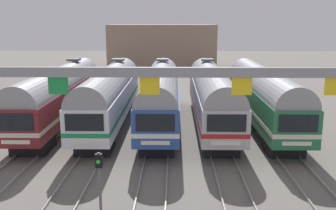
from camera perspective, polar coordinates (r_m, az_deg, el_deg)
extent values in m
plane|color=slate|center=(31.65, -1.07, -3.12)|extent=(160.00, 160.00, 0.00)
cube|color=gray|center=(49.26, -10.88, 2.39)|extent=(0.07, 70.00, 0.15)
cube|color=gray|center=(48.99, -9.24, 2.40)|extent=(0.07, 70.00, 0.15)
cube|color=gray|center=(48.58, -6.09, 2.40)|extent=(0.07, 70.00, 0.15)
cube|color=gray|center=(48.43, -4.41, 2.41)|extent=(0.07, 70.00, 0.15)
cube|color=gray|center=(48.25, -1.20, 2.40)|extent=(0.07, 70.00, 0.15)
cube|color=gray|center=(48.21, 0.50, 2.40)|extent=(0.07, 70.00, 0.15)
cube|color=gray|center=(48.27, 3.72, 2.38)|extent=(0.07, 70.00, 0.15)
cube|color=gray|center=(48.36, 5.42, 2.37)|extent=(0.07, 70.00, 0.15)
cube|color=gray|center=(48.64, 8.60, 2.35)|extent=(0.07, 70.00, 0.15)
cube|color=gray|center=(48.85, 10.27, 2.33)|extent=(0.07, 70.00, 0.15)
cube|color=maroon|center=(32.50, -15.84, 0.85)|extent=(2.85, 18.00, 2.35)
cube|color=beige|center=(32.57, -15.80, 0.24)|extent=(2.88, 18.02, 0.28)
cylinder|color=gray|center=(32.29, -15.96, 2.89)|extent=(2.74, 17.64, 2.74)
cube|color=black|center=(24.13, -21.99, -2.39)|extent=(2.28, 0.06, 1.03)
cube|color=silver|center=(24.45, -21.75, -5.16)|extent=(1.71, 0.05, 0.24)
cube|color=black|center=(27.13, -19.41, -5.37)|extent=(2.28, 2.60, 1.05)
cube|color=black|center=(38.78, -13.05, 0.27)|extent=(2.28, 2.60, 1.05)
cube|color=#4C4C51|center=(36.90, -13.86, 6.58)|extent=(1.10, 1.10, 0.20)
cube|color=white|center=(31.55, -8.62, 0.85)|extent=(2.85, 18.00, 2.35)
cube|color=#198C4C|center=(31.62, -8.60, 0.22)|extent=(2.88, 18.02, 0.28)
cylinder|color=gray|center=(31.34, -8.69, 2.95)|extent=(2.74, 17.64, 2.74)
cube|color=black|center=(22.84, -12.37, -2.56)|extent=(2.28, 0.06, 1.03)
cube|color=silver|center=(23.18, -12.23, -5.48)|extent=(1.71, 0.05, 0.24)
cube|color=black|center=(25.99, -10.78, -5.64)|extent=(2.28, 2.60, 1.05)
cube|color=black|center=(37.99, -6.98, 0.25)|extent=(2.28, 2.60, 1.05)
cube|color=#4C4C51|center=(36.07, -7.44, 6.71)|extent=(1.10, 1.10, 0.20)
cube|color=#284C9E|center=(31.13, -1.08, 0.83)|extent=(2.85, 18.00, 2.35)
cube|color=white|center=(31.20, -1.08, 0.20)|extent=(2.88, 18.02, 0.28)
cylinder|color=gray|center=(30.91, -1.09, 2.96)|extent=(2.74, 17.64, 2.74)
cube|color=black|center=(22.25, -1.92, -2.67)|extent=(2.28, 0.06, 1.03)
cube|color=silver|center=(22.60, -1.90, -5.66)|extent=(1.71, 0.05, 0.24)
cube|color=black|center=(25.48, -1.58, -5.79)|extent=(2.28, 2.60, 1.05)
cube|color=black|center=(37.64, -0.73, 0.23)|extent=(2.28, 2.60, 1.05)
cube|color=#4C4C51|center=(35.71, -0.81, 6.75)|extent=(1.10, 1.10, 0.20)
cube|color=#B2B5BA|center=(31.26, 6.53, 0.80)|extent=(2.85, 18.00, 2.35)
cube|color=#B21E1E|center=(31.33, 6.51, 0.17)|extent=(2.88, 18.02, 0.28)
cylinder|color=gray|center=(31.04, 6.58, 2.92)|extent=(2.74, 17.64, 2.74)
cube|color=black|center=(22.43, 8.72, -2.69)|extent=(2.28, 0.06, 1.03)
cube|color=silver|center=(22.77, 8.62, -5.66)|extent=(1.71, 0.05, 0.24)
cube|color=black|center=(25.63, 7.76, -5.79)|extent=(2.28, 2.60, 1.05)
cube|color=black|center=(37.75, 5.57, 0.20)|extent=(2.28, 2.60, 1.05)
cube|color=#4C4C51|center=(35.82, 5.87, 6.70)|extent=(1.10, 1.10, 0.20)
cube|color=#236B42|center=(31.92, 13.94, 0.75)|extent=(2.85, 18.00, 2.35)
cube|color=silver|center=(32.00, 13.91, 0.13)|extent=(2.88, 18.02, 0.28)
cylinder|color=gray|center=(31.71, 14.05, 2.83)|extent=(2.74, 17.64, 2.74)
cube|color=black|center=(23.35, 18.85, -2.62)|extent=(2.28, 0.06, 1.03)
cube|color=silver|center=(23.68, 18.64, -5.48)|extent=(1.71, 0.05, 0.24)
cube|color=black|center=(26.44, 16.75, -5.64)|extent=(2.28, 2.60, 1.05)
cube|color=black|center=(38.30, 11.75, 0.18)|extent=(2.28, 2.60, 1.05)
cube|color=gray|center=(17.16, -2.76, 4.91)|extent=(21.36, 0.32, 0.44)
cube|color=#198C3F|center=(18.00, -16.03, 2.79)|extent=(0.90, 0.08, 0.80)
cube|color=yellow|center=(17.25, -2.74, 2.86)|extent=(0.90, 0.08, 0.80)
cube|color=yellow|center=(17.47, 10.96, 2.78)|extent=(0.90, 0.08, 0.80)
cube|color=yellow|center=(18.64, 23.60, 2.55)|extent=(0.90, 0.08, 0.80)
cylinder|color=#59595E|center=(17.04, -10.10, -11.88)|extent=(0.12, 0.12, 3.07)
cube|color=black|center=(16.59, -10.26, -8.15)|extent=(0.28, 0.24, 0.60)
sphere|color=green|center=(16.46, -10.35, -8.32)|extent=(0.18, 0.18, 0.18)
cube|color=gray|center=(72.65, -0.83, 8.83)|extent=(19.46, 10.00, 7.78)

